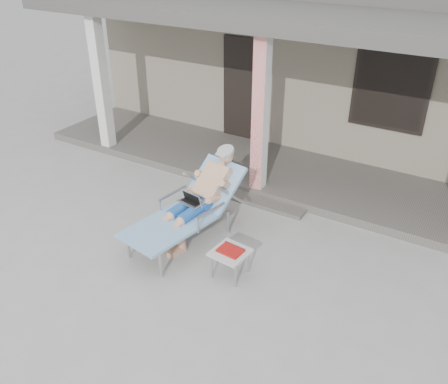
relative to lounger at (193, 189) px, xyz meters
The scene contains 7 objects.
ground 0.99m from the lounger, 66.39° to the right, with size 60.00×60.00×0.00m, color #9E9E99.
house 6.06m from the lounger, 87.92° to the left, with size 10.40×5.40×3.30m.
porch_deck 2.62m from the lounger, 85.04° to the left, with size 10.00×2.00×0.15m, color #605B56.
porch_overhang 3.15m from the lounger, 84.93° to the left, with size 10.00×2.30×2.85m.
porch_step 1.58m from the lounger, 80.87° to the left, with size 2.00×0.30×0.07m, color #605B56.
lounger is the anchor object (origin of this frame).
side_table 1.17m from the lounger, 29.20° to the right, with size 0.50×0.50×0.41m.
Camera 1 is at (3.26, -4.42, 4.16)m, focal length 38.00 mm.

